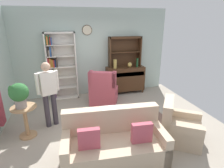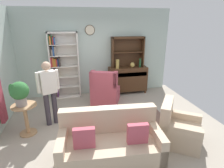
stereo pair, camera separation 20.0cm
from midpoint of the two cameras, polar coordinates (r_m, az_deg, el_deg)
The scene contains 17 objects.
ground_plane at distance 4.66m, azimuth 0.57°, elevation -12.13°, with size 5.40×4.60×0.02m, color #9E9384.
wall_back at distance 6.15m, azimuth -3.90°, elevation 9.78°, with size 5.00×0.09×2.80m.
area_rug at distance 4.45m, azimuth 4.05°, elevation -13.63°, with size 2.55×1.67×0.01m, color brown.
bookshelf at distance 5.97m, azimuth -14.37°, elevation 5.69°, with size 0.90×0.30×2.10m.
sideboard at distance 6.34m, azimuth 5.83°, elevation 1.67°, with size 1.30×0.45×0.92m.
sideboard_hutch at distance 6.21m, azimuth 5.85°, elevation 11.26°, with size 1.10×0.26×1.00m.
vase_tall at distance 6.01m, azimuth 2.69°, elevation 6.28°, with size 0.11×0.11×0.29m, color tan.
vase_round at distance 6.19m, azimuth 7.33°, elevation 5.94°, with size 0.15×0.15×0.17m, color tan.
bottle_wine at distance 6.24m, azimuth 9.69°, elevation 6.57°, with size 0.07×0.07×0.30m, color #194223.
couch_floral at distance 3.46m, azimuth 1.16°, elevation -18.16°, with size 1.86×0.99×0.90m.
armchair_floral at distance 4.13m, azimuth 21.26°, elevation -13.20°, with size 1.07×1.06×0.88m.
wingback_chair at distance 5.52m, azimuth -1.13°, elevation -2.31°, with size 1.02×1.04×1.05m.
plant_stand at distance 4.42m, azimuth -24.24°, elevation -9.20°, with size 0.52×0.52×0.71m.
potted_plant_large at distance 4.17m, azimuth -25.92°, elevation -2.31°, with size 0.38×0.38×0.53m.
person_reading at distance 4.44m, azimuth -17.96°, elevation -1.57°, with size 0.51×0.32×1.56m.
coffee_table at distance 4.25m, azimuth 0.83°, elevation -9.78°, with size 0.80×0.50×0.42m.
book_stack at distance 4.16m, azimuth 1.66°, elevation -9.07°, with size 0.19×0.11×0.05m.
Camera 2 is at (-0.80, -3.89, 2.42)m, focal length 29.19 mm.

